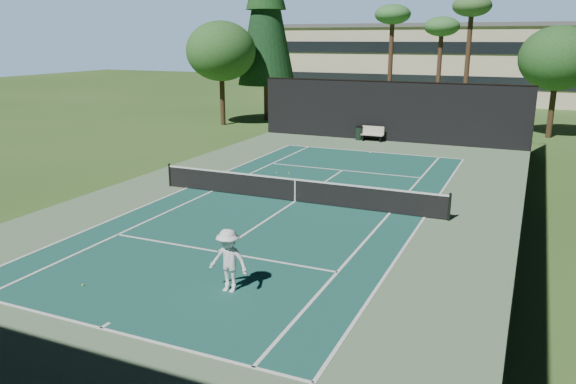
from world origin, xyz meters
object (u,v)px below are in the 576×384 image
object	(u,v)px
player	(228,261)
trash_bin	(359,133)
tennis_net	(295,189)
tennis_ball_c	(353,193)
tennis_ball_a	(83,285)
park_bench	(373,133)
tennis_ball_b	(277,173)
tennis_ball_d	(289,173)

from	to	relation	value
player	trash_bin	size ratio (longest dim) A/B	1.90
tennis_net	tennis_ball_c	world-z (taller)	tennis_net
player	trash_bin	distance (m)	24.75
tennis_ball_a	park_bench	size ratio (longest dim) A/B	0.05
tennis_ball_b	park_bench	xyz separation A→B (m)	(2.02, 11.08, 0.51)
tennis_ball_b	park_bench	size ratio (longest dim) A/B	0.04
player	tennis_ball_c	world-z (taller)	player
tennis_ball_b	tennis_ball_d	xyz separation A→B (m)	(0.62, 0.16, 0.00)
tennis_ball_d	tennis_net	bearing A→B (deg)	-63.30
tennis_net	tennis_ball_d	distance (m)	5.20
park_bench	tennis_ball_a	bearing A→B (deg)	-92.72
player	tennis_ball_c	size ratio (longest dim) A/B	25.31
tennis_ball_b	player	bearing A→B (deg)	-70.37
tennis_ball_c	tennis_ball_d	world-z (taller)	tennis_ball_c
tennis_net	player	world-z (taller)	player
tennis_net	tennis_ball_b	distance (m)	5.37
tennis_ball_d	park_bench	xyz separation A→B (m)	(1.40, 10.92, 0.51)
tennis_ball_a	tennis_ball_b	distance (m)	14.68
tennis_ball_a	tennis_ball_d	bearing A→B (deg)	90.68
player	tennis_ball_d	bearing A→B (deg)	107.35
player	tennis_ball_b	world-z (taller)	player
park_bench	trash_bin	world-z (taller)	park_bench
tennis_ball_d	trash_bin	size ratio (longest dim) A/B	0.07
player	tennis_ball_b	bearing A→B (deg)	109.94
tennis_ball_a	park_bench	bearing A→B (deg)	87.28
player	tennis_ball_a	bearing A→B (deg)	-160.14
tennis_net	tennis_ball_c	size ratio (longest dim) A/B	181.45
tennis_ball_b	tennis_ball_d	size ratio (longest dim) A/B	0.95
tennis_net	trash_bin	distance (m)	15.78
tennis_ball_d	park_bench	size ratio (longest dim) A/B	0.05
tennis_ball_a	tennis_ball_b	xyz separation A→B (m)	(-0.79, 14.66, -0.00)
trash_bin	tennis_ball_b	bearing A→B (deg)	-95.35
tennis_ball_c	tennis_ball_d	distance (m)	4.87
tennis_ball_b	tennis_ball_d	world-z (taller)	tennis_ball_d
tennis_ball_a	tennis_ball_c	bearing A→B (deg)	71.90
tennis_ball_d	trash_bin	xyz separation A→B (m)	(0.43, 11.05, 0.44)
player	tennis_net	bearing A→B (deg)	101.79
tennis_net	tennis_ball_a	xyz separation A→B (m)	(-2.15, -10.20, -0.52)
trash_bin	tennis_ball_c	bearing A→B (deg)	-74.23
trash_bin	player	bearing A→B (deg)	-81.45
tennis_net	tennis_ball_c	xyz separation A→B (m)	(1.91, 2.21, -0.52)
tennis_ball_c	park_bench	world-z (taller)	park_bench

